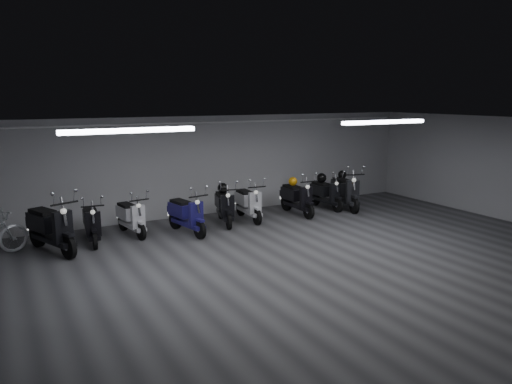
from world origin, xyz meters
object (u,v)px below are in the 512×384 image
scooter_7 (297,192)px  scooter_9 (346,186)px  scooter_5 (225,201)px  scooter_4 (187,208)px  scooter_2 (131,211)px  scooter_0 (51,220)px  scooter_6 (248,198)px  helmet_0 (322,178)px  helmet_2 (223,188)px  scooter_8 (326,189)px  scooter_1 (91,217)px  helmet_3 (293,181)px  helmet_1 (342,175)px

scooter_7 → scooter_9: bearing=-2.6°
scooter_5 → scooter_4: bearing=-146.7°
scooter_2 → scooter_9: scooter_9 is taller
scooter_0 → scooter_6: (5.05, 0.47, -0.11)m
scooter_4 → helmet_0: size_ratio=5.89×
scooter_9 → helmet_2: 3.88m
scooter_9 → scooter_8: bearing=161.9°
scooter_1 → scooter_6: 4.15m
scooter_4 → scooter_9: (5.13, 0.26, 0.07)m
helmet_3 → scooter_8: bearing=-1.0°
helmet_0 → helmet_1: (0.56, -0.28, 0.09)m
scooter_8 → helmet_1: bearing=-7.1°
scooter_0 → helmet_0: 7.77m
scooter_6 → helmet_3: scooter_6 is taller
scooter_6 → scooter_7: size_ratio=0.97×
scooter_8 → helmet_0: size_ratio=5.65×
scooter_4 → scooter_7: 3.49m
scooter_7 → scooter_2: bearing=178.0°
scooter_2 → helmet_3: scooter_2 is taller
scooter_8 → helmet_0: scooter_8 is taller
scooter_0 → scooter_6: bearing=-16.6°
scooter_5 → helmet_0: 3.45m
scooter_6 → scooter_2: bearing=-177.2°
scooter_0 → scooter_4: scooter_0 is taller
scooter_7 → scooter_0: bearing=-176.6°
scooter_2 → scooter_5: bearing=-11.8°
scooter_8 → helmet_1: (0.55, -0.05, 0.39)m
scooter_1 → helmet_1: bearing=6.5°
helmet_1 → scooter_1: bearing=-178.6°
scooter_6 → helmet_0: (2.68, 0.33, 0.28)m
scooter_1 → scooter_4: bearing=-3.7°
scooter_4 → helmet_3: 3.53m
scooter_7 → scooter_1: bearing=-179.6°
scooter_1 → scooter_5: scooter_5 is taller
scooter_0 → scooter_4: bearing=-21.9°
scooter_6 → helmet_2: (-0.68, 0.18, 0.30)m
helmet_1 → helmet_3: helmet_1 is taller
scooter_0 → helmet_1: scooter_0 is taller
scooter_1 → helmet_2: 3.49m
scooter_5 → scooter_6: size_ratio=1.01×
scooter_8 → scooter_0: bearing=-177.4°
scooter_9 → helmet_3: bearing=-176.9°
scooter_8 → scooter_6: bearing=-179.5°
scooter_2 → scooter_4: bearing=-32.7°
scooter_0 → scooter_9: size_ratio=1.04×
scooter_4 → scooter_6: bearing=2.9°
scooter_4 → scooter_7: size_ratio=0.99×
scooter_4 → helmet_1: scooter_4 is taller
scooter_8 → helmet_1: scooter_8 is taller
scooter_6 → helmet_0: scooter_6 is taller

